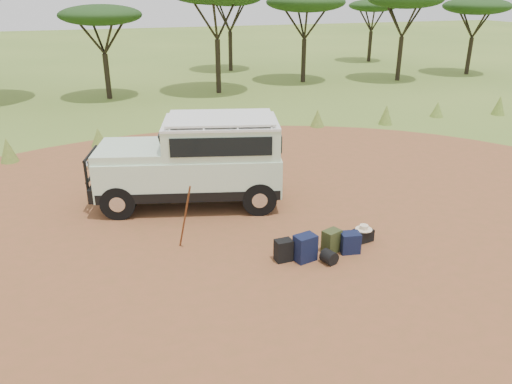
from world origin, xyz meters
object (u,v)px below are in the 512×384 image
object	(u,v)px
safari_vehicle	(196,163)
backpack_olive	(331,241)
backpack_black	(283,250)
backpack_navy	(305,248)
hard_case	(363,235)
walking_staff	(185,217)
duffel_navy	(350,243)

from	to	relation	value
safari_vehicle	backpack_olive	size ratio (longest dim) A/B	9.84
backpack_black	backpack_navy	bearing A→B (deg)	-18.64
backpack_olive	backpack_navy	bearing A→B (deg)	171.09
backpack_black	hard_case	size ratio (longest dim) A/B	1.17
backpack_black	backpack_navy	size ratio (longest dim) A/B	0.83
backpack_navy	backpack_olive	xyz separation A→B (m)	(0.71, 0.14, -0.03)
backpack_black	backpack_olive	bearing A→B (deg)	-1.30
backpack_black	backpack_olive	distance (m)	1.16
walking_staff	backpack_black	xyz separation A→B (m)	(1.89, -1.18, -0.57)
duffel_navy	hard_case	size ratio (longest dim) A/B	1.13
duffel_navy	hard_case	xyz separation A→B (m)	(0.56, 0.37, -0.09)
backpack_olive	safari_vehicle	bearing A→B (deg)	100.56
backpack_black	hard_case	bearing A→B (deg)	4.65
backpack_olive	hard_case	xyz separation A→B (m)	(0.95, 0.22, -0.12)
walking_staff	backpack_navy	bearing A→B (deg)	-54.13
walking_staff	backpack_black	world-z (taller)	walking_staff
walking_staff	backpack_black	bearing A→B (deg)	-56.70
safari_vehicle	backpack_navy	world-z (taller)	safari_vehicle
safari_vehicle	backpack_olive	xyz separation A→B (m)	(2.21, -3.71, -0.90)
safari_vehicle	backpack_navy	distance (m)	4.22
safari_vehicle	walking_staff	world-z (taller)	safari_vehicle
safari_vehicle	duffel_navy	distance (m)	4.74
walking_staff	backpack_black	size ratio (longest dim) A/B	3.42
backpack_navy	duffel_navy	world-z (taller)	backpack_navy
walking_staff	backpack_black	distance (m)	2.30
backpack_black	hard_case	world-z (taller)	backpack_black
backpack_black	duffel_navy	xyz separation A→B (m)	(1.55, -0.14, -0.01)
walking_staff	backpack_navy	size ratio (longest dim) A/B	2.83
hard_case	backpack_olive	bearing A→B (deg)	-176.21
hard_case	duffel_navy	bearing A→B (deg)	-156.14
walking_staff	duffel_navy	world-z (taller)	walking_staff
backpack_black	backpack_navy	xyz separation A→B (m)	(0.45, -0.14, 0.05)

